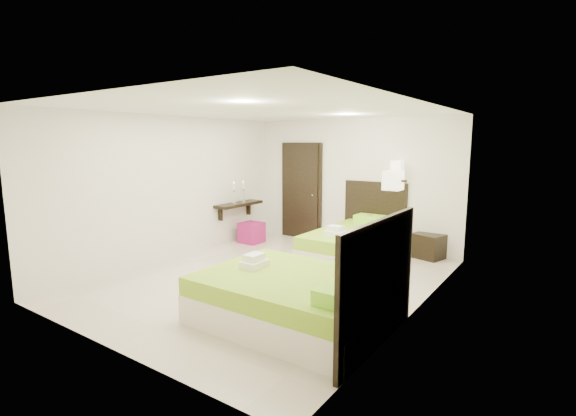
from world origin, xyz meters
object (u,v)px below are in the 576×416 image
Objects in this scene: bed_single at (353,242)px; bed_double at (300,297)px; nightstand at (429,246)px; ottoman at (252,233)px.

bed_single is 0.99× the size of bed_double.
bed_single reaches higher than nightstand.
nightstand is 1.18× the size of ottoman.
bed_double reaches higher than ottoman.
nightstand reaches higher than ottoman.
bed_single is at bearing 103.80° from bed_double.
bed_double is 4.14m from ottoman.
bed_double is 4.25× the size of nightstand.
bed_single is 4.22× the size of nightstand.
bed_double is 3.76m from nightstand.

